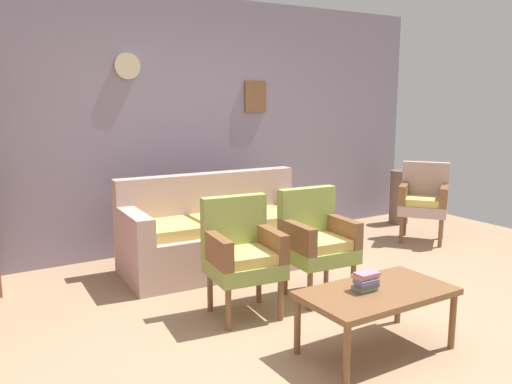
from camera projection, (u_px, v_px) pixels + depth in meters
ground_plane at (338, 333)px, 3.77m from camera, size 7.68×7.68×0.00m
wall_back_with_decor at (182, 125)px, 5.73m from camera, size 6.40×0.09×2.70m
floral_couch at (220, 235)px, 5.17m from camera, size 1.92×0.89×0.90m
armchair_near_couch_end at (242, 251)px, 4.03m from camera, size 0.57×0.55×0.90m
armchair_by_doorway at (316, 238)px, 4.40m from camera, size 0.55×0.53×0.90m
wingback_chair_by_fireplace at (424, 198)px, 6.12m from camera, size 0.71×0.71×0.90m
coffee_table at (377, 297)px, 3.45m from camera, size 1.00×0.56×0.42m
book_stack_on_table at (366, 281)px, 3.42m from camera, size 0.17×0.12×0.12m
floor_vase_by_wall at (399, 197)px, 6.98m from camera, size 0.24×0.24×0.70m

